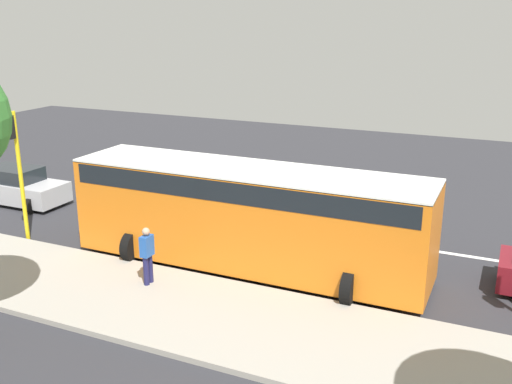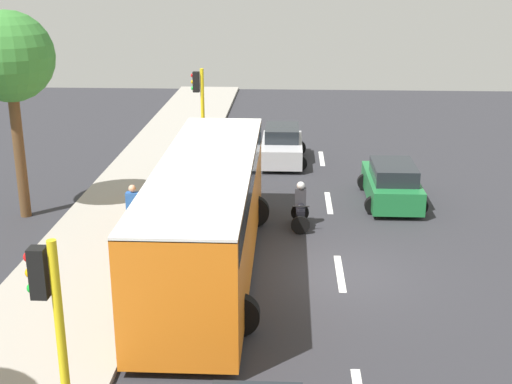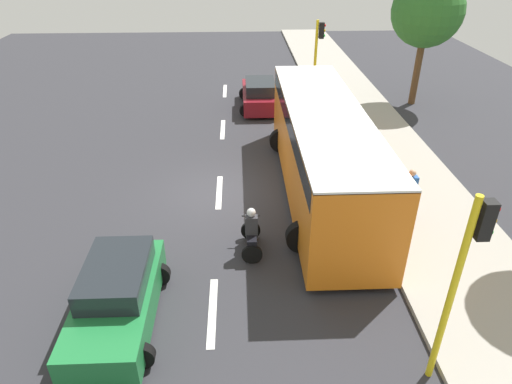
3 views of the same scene
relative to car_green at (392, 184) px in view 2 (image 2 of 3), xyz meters
The scene contains 13 objects.
ground_plane 6.59m from the car_green, 70.03° to the left, with size 40.00×60.00×0.10m, color #2D2D33.
sidewalk 11.12m from the car_green, 33.68° to the left, with size 4.00×60.00×0.15m, color #9E998E.
lane_stripe_far_north 6.30m from the car_green, 69.06° to the right, with size 0.20×2.40×0.01m, color white.
lane_stripe_north 2.35m from the car_green, ahead, with size 0.20×2.40×0.01m, color white.
lane_stripe_mid 6.59m from the car_green, 70.03° to the left, with size 0.20×2.40×0.01m, color white.
car_green is the anchor object (origin of this frame).
car_silver 6.61m from the car_green, 52.80° to the right, with size 2.14×3.92×1.52m.
city_bus 8.56m from the car_green, 45.83° to the left, with size 3.20×11.00×3.16m.
motorcycle 4.21m from the car_green, 38.39° to the left, with size 0.60×1.30×1.53m.
pedestrian_near_signal 9.38m from the car_green, 26.06° to the left, with size 0.40×0.24×1.69m.
traffic_light_corner 7.66m from the car_green, 15.01° to the right, with size 0.49×0.24×4.50m.
traffic_light_midblock 16.72m from the car_green, 64.70° to the left, with size 0.49×0.24×4.50m.
street_tree_south 13.60m from the car_green, ahead, with size 2.90×2.90×6.84m.
Camera 2 is at (1.48, 17.52, 8.10)m, focal length 48.26 mm.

